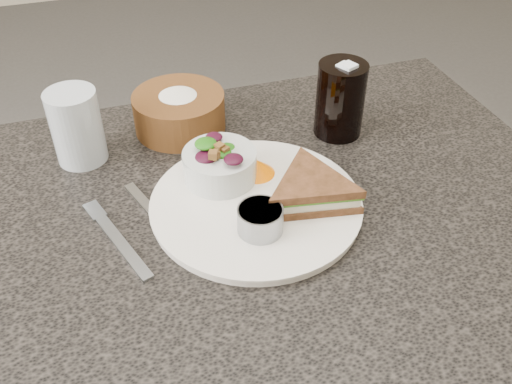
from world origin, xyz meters
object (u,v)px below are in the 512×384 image
object	(u,v)px
dressing_ramekin	(260,220)
water_glass	(77,127)
dinner_plate	(256,205)
cola_glass	(341,96)
bread_basket	(179,106)
sandwich	(311,190)
salad_bowl	(220,161)
dining_table	(248,364)

from	to	relation	value
dressing_ramekin	water_glass	bearing A→B (deg)	129.33
dinner_plate	cola_glass	distance (m)	0.25
dinner_plate	bread_basket	distance (m)	0.25
sandwich	water_glass	bearing A→B (deg)	152.68
salad_bowl	dinner_plate	bearing A→B (deg)	-63.47
dining_table	water_glass	distance (m)	0.52
dressing_ramekin	water_glass	xyz separation A→B (m)	(-0.21, 0.26, 0.03)
dinner_plate	dressing_ramekin	distance (m)	0.07
dinner_plate	salad_bowl	bearing A→B (deg)	116.53
cola_glass	water_glass	world-z (taller)	cola_glass
dinner_plate	salad_bowl	world-z (taller)	salad_bowl
salad_bowl	dressing_ramekin	bearing A→B (deg)	-80.51
sandwich	dressing_ramekin	size ratio (longest dim) A/B	2.50
dinner_plate	salad_bowl	xyz separation A→B (m)	(-0.03, 0.07, 0.04)
dinner_plate	water_glass	xyz separation A→B (m)	(-0.23, 0.20, 0.05)
dressing_ramekin	cola_glass	world-z (taller)	cola_glass
cola_glass	sandwich	bearing A→B (deg)	-124.77
bread_basket	water_glass	size ratio (longest dim) A/B	1.30
bread_basket	dinner_plate	bearing A→B (deg)	-76.11
dressing_ramekin	cola_glass	xyz separation A→B (m)	(0.21, 0.21, 0.04)
bread_basket	sandwich	bearing A→B (deg)	-63.21
dinner_plate	water_glass	size ratio (longest dim) A/B	2.52
dining_table	cola_glass	distance (m)	0.51
dining_table	water_glass	size ratio (longest dim) A/B	8.44
dinner_plate	water_glass	bearing A→B (deg)	138.30
dining_table	bread_basket	xyz separation A→B (m)	(-0.04, 0.24, 0.42)
salad_bowl	bread_basket	world-z (taller)	bread_basket
sandwich	dressing_ramekin	bearing A→B (deg)	-148.25
dinner_plate	cola_glass	bearing A→B (deg)	37.49
dinner_plate	bread_basket	bearing A→B (deg)	103.89
dinner_plate	sandwich	xyz separation A→B (m)	(0.07, -0.02, 0.03)
dinner_plate	dressing_ramekin	world-z (taller)	dressing_ramekin
dining_table	salad_bowl	size ratio (longest dim) A/B	9.19
sandwich	water_glass	size ratio (longest dim) A/B	1.30
cola_glass	water_glass	xyz separation A→B (m)	(-0.42, 0.05, -0.01)
salad_bowl	sandwich	bearing A→B (deg)	-40.45
bread_basket	cola_glass	distance (m)	0.27
dressing_ramekin	dining_table	bearing A→B (deg)	94.33
sandwich	salad_bowl	xyz separation A→B (m)	(-0.11, 0.09, 0.01)
dressing_ramekin	sandwich	bearing A→B (deg)	22.18
sandwich	salad_bowl	distance (m)	0.14
dining_table	sandwich	distance (m)	0.42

